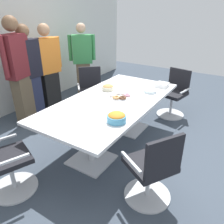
{
  "coord_description": "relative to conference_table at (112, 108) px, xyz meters",
  "views": [
    {
      "loc": [
        -2.57,
        -1.62,
        2.02
      ],
      "look_at": [
        0.0,
        0.0,
        0.55
      ],
      "focal_mm": 35.55,
      "sensor_mm": 36.0,
      "label": 1
    }
  ],
  "objects": [
    {
      "name": "ground_plane",
      "position": [
        0.0,
        0.0,
        -0.63
      ],
      "size": [
        10.0,
        10.0,
        0.01
      ],
      "primitive_type": "cube",
      "color": "#3D4754"
    },
    {
      "name": "back_wall",
      "position": [
        0.0,
        2.4,
        0.77
      ],
      "size": [
        8.0,
        0.1,
        2.8
      ],
      "primitive_type": "cube",
      "color": "silver",
      "rests_on": "ground"
    },
    {
      "name": "conference_table",
      "position": [
        0.0,
        0.0,
        0.0
      ],
      "size": [
        2.4,
        1.2,
        0.75
      ],
      "color": "white",
      "rests_on": "ground"
    },
    {
      "name": "office_chair_0",
      "position": [
        -1.53,
        0.48,
        -0.22
      ],
      "size": [
        0.7,
        0.7,
        0.91
      ],
      "rotation": [
        0.0,
        0.0,
        -1.94
      ],
      "color": "silver",
      "rests_on": "ground"
    },
    {
      "name": "office_chair_1",
      "position": [
        -0.75,
        -0.99,
        -0.22
      ],
      "size": [
        0.74,
        0.74,
        0.91
      ],
      "rotation": [
        0.0,
        0.0,
        -0.54
      ],
      "color": "silver",
      "rests_on": "ground"
    },
    {
      "name": "office_chair_2",
      "position": [
        1.54,
        -0.47,
        -0.22
      ],
      "size": [
        0.63,
        0.63,
        0.91
      ],
      "rotation": [
        0.0,
        0.0,
        1.38
      ],
      "color": "silver",
      "rests_on": "ground"
    },
    {
      "name": "office_chair_3",
      "position": [
        0.76,
        0.98,
        -0.22
      ],
      "size": [
        0.76,
        0.76,
        0.91
      ],
      "rotation": [
        0.0,
        0.0,
        -3.96
      ],
      "color": "silver",
      "rests_on": "ground"
    },
    {
      "name": "person_standing_0",
      "position": [
        -0.29,
        1.69,
        0.37
      ],
      "size": [
        0.61,
        0.32,
        1.88
      ],
      "rotation": [
        0.0,
        0.0,
        -2.89
      ],
      "color": "brown",
      "rests_on": "ground"
    },
    {
      "name": "person_standing_1",
      "position": [
        -0.06,
        1.73,
        0.29
      ],
      "size": [
        0.61,
        0.24,
        1.74
      ],
      "rotation": [
        0.0,
        0.0,
        -3.2
      ],
      "color": "#232842",
      "rests_on": "ground"
    },
    {
      "name": "person_standing_2",
      "position": [
        0.36,
        1.69,
        0.28
      ],
      "size": [
        0.61,
        0.3,
        1.73
      ],
      "rotation": [
        0.0,
        0.0,
        -3.34
      ],
      "color": "black",
      "rests_on": "ground"
    },
    {
      "name": "person_standing_3",
      "position": [
        1.44,
        1.72,
        0.24
      ],
      "size": [
        0.46,
        0.51,
        1.67
      ],
      "rotation": [
        0.0,
        0.0,
        -3.99
      ],
      "color": "brown",
      "rests_on": "ground"
    },
    {
      "name": "snack_bowl_cookies",
      "position": [
        0.32,
        0.28,
        0.17
      ],
      "size": [
        0.2,
        0.2,
        0.09
      ],
      "color": "beige",
      "rests_on": "conference_table"
    },
    {
      "name": "snack_bowl_chips_orange",
      "position": [
        -0.55,
        -0.41,
        0.18
      ],
      "size": [
        0.24,
        0.24,
        0.12
      ],
      "color": "#4C9EC6",
      "rests_on": "conference_table"
    },
    {
      "name": "donut_platter",
      "position": [
        0.17,
        -0.04,
        0.15
      ],
      "size": [
        0.32,
        0.31,
        0.04
      ],
      "color": "white",
      "rests_on": "conference_table"
    },
    {
      "name": "plate_stack",
      "position": [
        0.6,
        -0.35,
        0.15
      ],
      "size": [
        0.21,
        0.21,
        0.04
      ],
      "color": "white",
      "rests_on": "conference_table"
    },
    {
      "name": "napkin_pile",
      "position": [
        0.95,
        -0.42,
        0.16
      ],
      "size": [
        0.2,
        0.2,
        0.07
      ],
      "primitive_type": "cube",
      "color": "white",
      "rests_on": "conference_table"
    }
  ]
}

